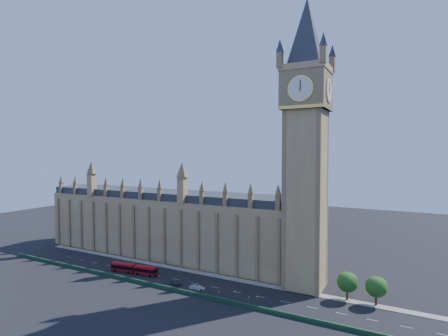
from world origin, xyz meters
The scene contains 15 objects.
ground centered at (0.00, 0.00, 0.00)m, with size 400.00×400.00×0.00m, color black.
palace_westminster centered at (-25.00, 22.00, 13.86)m, with size 120.00×20.00×28.00m.
elizabeth_tower centered at (38.00, 13.99, 54.56)m, with size 20.59×20.59×105.00m.
bridge_parapet centered at (0.00, -9.00, 0.60)m, with size 160.00×0.60×1.20m, color #1E4C2D.
kerb_north centered at (0.00, 9.50, 0.08)m, with size 160.00×3.00×0.16m, color gray.
tree_east_near centered at (52.22, 10.08, 5.64)m, with size 6.00×6.00×8.50m.
tree_east_far centered at (60.22, 10.08, 5.64)m, with size 6.00×6.00×8.50m.
red_bus centered at (-21.16, -2.25, 1.68)m, with size 18.97×4.77×3.19m.
car_grey centered at (-0.90, -4.31, 0.70)m, with size 1.66×4.12×1.40m, color #414448.
car_silver centered at (7.19, -4.68, 0.67)m, with size 1.42×4.07×1.34m, color #ABAFB3.
car_white centered at (8.44, -3.69, 0.60)m, with size 1.67×4.10×1.19m, color silver.
cone_a centered at (25.41, -2.85, 0.36)m, with size 0.57×0.57×0.72m.
cone_b centered at (19.73, -0.87, 0.38)m, with size 0.60×0.60×0.78m.
cone_c centered at (15.45, -3.41, 0.33)m, with size 0.55×0.55×0.67m.
cone_d centered at (27.42, -1.28, 0.36)m, with size 0.49×0.49×0.73m.
Camera 1 is at (67.90, -98.59, 44.08)m, focal length 28.00 mm.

